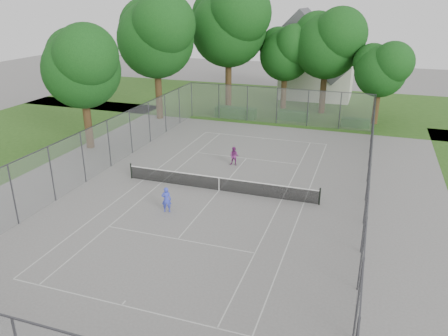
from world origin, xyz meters
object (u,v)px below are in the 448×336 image
(tennis_net, at_px, (219,183))
(house, at_px, (318,63))
(girl_player, at_px, (166,200))
(woman_player, at_px, (234,156))

(tennis_net, height_order, house, house)
(house, bearing_deg, girl_player, -96.44)
(tennis_net, bearing_deg, girl_player, -116.86)
(tennis_net, relative_size, girl_player, 8.40)
(girl_player, bearing_deg, woman_player, -118.76)
(girl_player, xyz_separation_m, woman_player, (1.43, 8.44, -0.06))
(tennis_net, distance_m, house, 30.81)
(girl_player, bearing_deg, house, -115.56)
(woman_player, bearing_deg, tennis_net, -85.71)
(tennis_net, distance_m, woman_player, 4.73)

